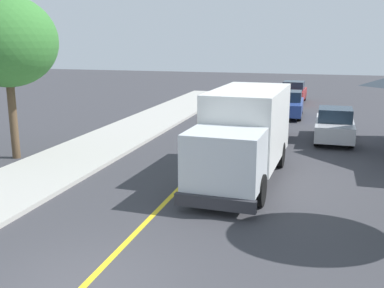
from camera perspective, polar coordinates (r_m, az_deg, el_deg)
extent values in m
plane|color=#38383D|center=(10.02, -13.53, -17.08)|extent=(120.00, 120.00, 0.00)
cube|color=gold|center=(18.70, 1.58, -2.31)|extent=(0.16, 56.00, 0.01)
cube|color=silver|center=(16.91, 7.13, 2.53)|extent=(2.61, 5.10, 2.60)
cube|color=silver|center=(13.68, 4.15, -1.87)|extent=(2.36, 2.10, 1.70)
cube|color=#1E2D3D|center=(12.74, 3.17, -1.24)|extent=(2.04, 0.17, 0.75)
cube|color=#2D2D33|center=(13.00, 2.88, -7.44)|extent=(2.41, 0.30, 0.36)
cylinder|color=black|center=(13.94, 8.50, -5.78)|extent=(0.34, 1.01, 1.00)
cylinder|color=black|center=(14.42, 0.23, -4.98)|extent=(0.34, 1.01, 1.00)
cylinder|color=black|center=(18.26, 11.02, -1.32)|extent=(0.34, 1.01, 1.00)
cylinder|color=black|center=(18.63, 4.61, -0.83)|extent=(0.34, 1.01, 1.00)
cube|color=black|center=(23.19, 9.22, 2.20)|extent=(1.94, 4.45, 0.76)
cube|color=#1E2D3D|center=(23.21, 9.34, 3.96)|extent=(1.64, 1.85, 0.64)
cylinder|color=black|center=(21.78, 10.67, 0.55)|extent=(0.24, 0.65, 0.64)
cylinder|color=black|center=(22.02, 6.60, 0.83)|extent=(0.24, 0.65, 0.64)
cylinder|color=black|center=(24.52, 11.52, 1.91)|extent=(0.24, 0.65, 0.64)
cylinder|color=black|center=(24.74, 7.88, 2.15)|extent=(0.24, 0.65, 0.64)
cube|color=#2D4793|center=(30.17, 12.03, 4.60)|extent=(1.86, 4.42, 0.76)
cube|color=#1E2D3D|center=(30.23, 12.11, 5.95)|extent=(1.61, 1.82, 0.64)
cylinder|color=black|center=(28.80, 13.40, 3.47)|extent=(0.23, 0.64, 0.64)
cylinder|color=black|center=(28.89, 10.26, 3.65)|extent=(0.23, 0.64, 0.64)
cylinder|color=black|center=(31.58, 13.59, 4.29)|extent=(0.23, 0.64, 0.64)
cylinder|color=black|center=(31.66, 10.73, 4.45)|extent=(0.23, 0.64, 0.64)
cube|color=maroon|center=(37.09, 12.62, 6.12)|extent=(1.96, 4.46, 0.76)
cube|color=#1E2D3D|center=(37.16, 12.70, 7.22)|extent=(1.65, 1.86, 0.64)
cylinder|color=black|center=(35.67, 13.63, 5.27)|extent=(0.24, 0.65, 0.64)
cylinder|color=black|center=(35.83, 11.10, 5.42)|extent=(0.24, 0.65, 0.64)
cylinder|color=black|center=(38.46, 13.98, 5.80)|extent=(0.24, 0.65, 0.64)
cylinder|color=black|center=(38.60, 11.64, 5.94)|extent=(0.24, 0.65, 0.64)
cube|color=#B7B7BC|center=(23.60, 17.49, 1.95)|extent=(1.85, 4.42, 0.76)
cube|color=#1E2D3D|center=(23.33, 17.61, 3.57)|extent=(1.60, 1.82, 0.64)
cylinder|color=black|center=(25.04, 15.61, 1.92)|extent=(0.23, 0.64, 0.64)
cylinder|color=black|center=(25.07, 19.22, 1.69)|extent=(0.23, 0.64, 0.64)
cylinder|color=black|center=(22.28, 15.44, 0.58)|extent=(0.23, 0.64, 0.64)
cylinder|color=black|center=(22.32, 19.49, 0.32)|extent=(0.23, 0.64, 0.64)
cylinder|color=brown|center=(20.48, -21.57, 2.61)|extent=(0.33, 0.33, 3.13)
ellipsoid|color=#387A33|center=(20.19, -22.38, 11.90)|extent=(4.12, 4.12, 3.71)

